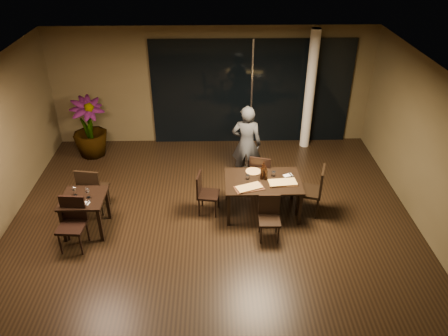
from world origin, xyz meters
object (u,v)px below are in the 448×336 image
main_table (263,184)px  chair_side_near (73,220)px  chair_side_far (92,188)px  chair_main_left (205,191)px  potted_plant (89,128)px  bottle_b (266,174)px  diner (246,144)px  chair_main_near (269,215)px  side_table (84,203)px  chair_main_right (314,188)px  bottle_c (264,170)px  bottle_a (262,172)px  chair_main_far (261,173)px

main_table → chair_side_near: (-3.50, -0.93, -0.12)m
chair_side_far → chair_side_near: size_ratio=1.04×
chair_main_left → potted_plant: (-2.84, 2.45, 0.25)m
bottle_b → diner: bearing=103.6°
chair_main_near → chair_side_near: size_ratio=0.86×
side_table → chair_main_near: 3.46m
chair_main_right → bottle_b: bearing=-77.6°
main_table → chair_main_near: chair_main_near is taller
diner → potted_plant: diner is taller
chair_side_far → chair_side_near: (-0.11, -1.00, -0.02)m
main_table → chair_main_right: size_ratio=1.44×
main_table → chair_main_right: (1.02, -0.05, -0.09)m
chair_main_right → chair_side_near: bearing=-61.6°
bottle_c → chair_side_near: bearing=-163.2°
chair_main_near → chair_side_far: size_ratio=0.82×
side_table → bottle_a: bottle_a is taller
side_table → chair_main_far: 3.61m
chair_side_far → diner: diner is taller
chair_main_far → diner: diner is taller
side_table → diner: 3.63m
chair_main_near → chair_main_right: chair_main_right is taller
chair_main_left → bottle_b: 1.27m
chair_main_right → chair_main_near: bearing=-36.5°
main_table → chair_side_far: chair_side_far is taller
chair_side_near → potted_plant: 3.45m
chair_main_near → potted_plant: potted_plant is taller
chair_main_near → chair_main_right: bearing=37.3°
chair_main_left → chair_main_far: bearing=-53.2°
chair_main_right → chair_side_near: 4.61m
diner → bottle_c: size_ratio=5.37×
chair_main_near → bottle_a: 0.93m
chair_side_far → chair_side_near: bearing=92.9°
chair_main_far → bottle_c: 0.63m
chair_side_far → chair_main_near: bearing=175.6°
side_table → chair_main_near: chair_main_near is taller
chair_side_near → bottle_b: bearing=19.8°
side_table → chair_main_near: bearing=-4.3°
main_table → chair_main_near: bearing=-86.1°
diner → bottle_b: size_ratio=6.56×
side_table → bottle_b: bottle_b is taller
chair_main_far → chair_side_near: size_ratio=0.97×
bottle_c → chair_main_near: bearing=-87.8°
chair_main_far → bottle_b: 0.70m
chair_main_left → chair_side_near: size_ratio=0.90×
diner → chair_main_left: bearing=62.1°
chair_side_near → diner: 3.95m
main_table → diner: diner is taller
main_table → side_table: 3.44m
chair_main_right → bottle_a: (-1.04, 0.11, 0.33)m
chair_main_right → chair_side_far: (-4.42, 0.12, -0.01)m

